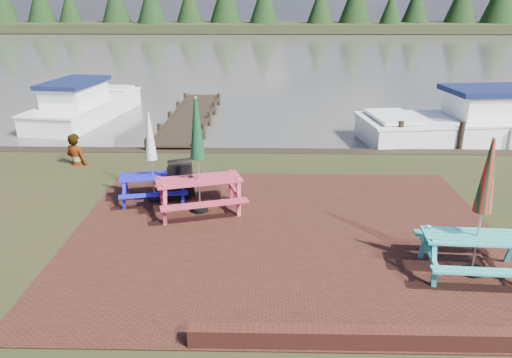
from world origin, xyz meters
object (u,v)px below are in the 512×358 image
(picnic_table_red, at_px, (199,174))
(picnic_table_blue, at_px, (152,171))
(chalkboard, at_px, (180,180))
(jetty, at_px, (191,117))
(picnic_table_teal, at_px, (479,230))
(boat_jetty, at_px, (84,106))
(boat_near, at_px, (475,124))
(person, at_px, (73,134))

(picnic_table_red, xyz_separation_m, picnic_table_blue, (-1.21, 0.63, -0.17))
(chalkboard, bearing_deg, picnic_table_red, -77.21)
(chalkboard, xyz_separation_m, jetty, (-0.99, 8.40, -0.39))
(picnic_table_blue, bearing_deg, chalkboard, -2.03)
(picnic_table_teal, xyz_separation_m, chalkboard, (-5.85, 3.42, -0.39))
(boat_jetty, bearing_deg, jetty, -0.93)
(boat_jetty, distance_m, boat_near, 15.43)
(picnic_table_blue, height_order, chalkboard, picnic_table_blue)
(picnic_table_red, xyz_separation_m, person, (-4.13, 3.39, -0.00))
(picnic_table_blue, distance_m, chalkboard, 0.71)
(chalkboard, bearing_deg, jetty, 72.33)
(picnic_table_teal, height_order, picnic_table_blue, picnic_table_teal)
(chalkboard, relative_size, boat_near, 0.12)
(picnic_table_blue, xyz_separation_m, person, (-2.93, 2.76, 0.17))
(picnic_table_blue, relative_size, boat_near, 0.27)
(picnic_table_blue, relative_size, boat_jetty, 0.32)
(picnic_table_blue, bearing_deg, boat_jetty, 106.00)
(picnic_table_teal, bearing_deg, jetty, 123.92)
(chalkboard, relative_size, boat_jetty, 0.14)
(picnic_table_teal, xyz_separation_m, picnic_table_red, (-5.28, 2.68, 0.05))
(chalkboard, relative_size, jetty, 0.11)
(jetty, relative_size, boat_near, 1.12)
(person, bearing_deg, boat_near, -142.77)
(picnic_table_teal, bearing_deg, boat_near, 72.67)
(jetty, distance_m, boat_near, 10.79)
(chalkboard, distance_m, person, 4.47)
(jetty, relative_size, person, 4.84)
(picnic_table_blue, distance_m, jetty, 8.55)
(picnic_table_teal, height_order, person, picnic_table_teal)
(boat_near, relative_size, person, 4.32)
(picnic_table_teal, bearing_deg, person, 151.07)
(picnic_table_red, distance_m, picnic_table_blue, 1.37)
(boat_near, xyz_separation_m, person, (-13.13, -3.50, 0.51))
(picnic_table_red, relative_size, person, 1.43)
(picnic_table_blue, bearing_deg, picnic_table_teal, -39.12)
(chalkboard, distance_m, boat_near, 11.36)
(picnic_table_blue, distance_m, person, 4.03)
(picnic_table_blue, relative_size, chalkboard, 2.27)
(picnic_table_teal, xyz_separation_m, boat_near, (3.71, 9.57, -0.46))
(picnic_table_teal, relative_size, person, 1.36)
(picnic_table_blue, height_order, boat_jetty, picnic_table_blue)
(picnic_table_blue, bearing_deg, boat_near, 19.43)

